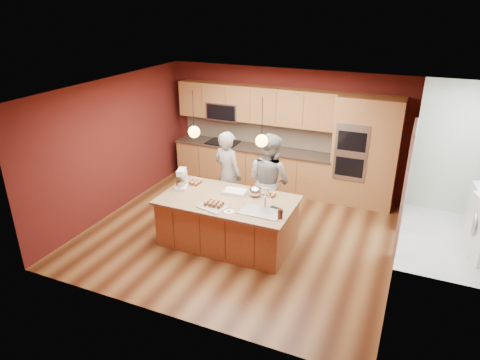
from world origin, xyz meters
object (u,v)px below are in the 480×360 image
at_px(stand_mixer, 182,180).
at_px(person_right, 269,181).
at_px(island, 229,221).
at_px(mixing_bowl, 255,191).
at_px(person_left, 228,175).

bearing_deg(stand_mixer, person_right, 14.82).
distance_m(island, mixing_bowl, 0.71).
relative_size(stand_mixer, mixing_bowl, 1.61).
bearing_deg(island, person_left, 115.48).
bearing_deg(stand_mixer, island, -20.69).
distance_m(person_right, mixing_bowl, 0.61).
height_order(person_right, mixing_bowl, person_right).
bearing_deg(person_right, island, 88.47).
height_order(island, mixing_bowl, island).
bearing_deg(island, mixing_bowl, 38.41).
bearing_deg(mixing_bowl, person_right, 86.38).
distance_m(stand_mixer, mixing_bowl, 1.37).
bearing_deg(island, person_right, 65.23).
height_order(person_right, stand_mixer, person_right).
relative_size(person_left, person_right, 0.97).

